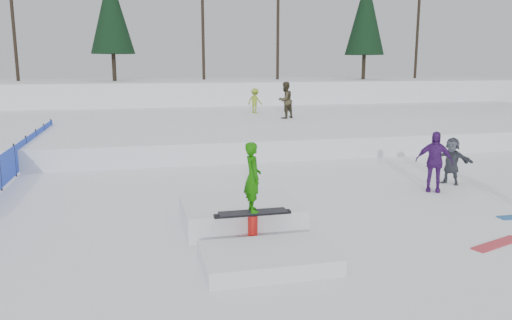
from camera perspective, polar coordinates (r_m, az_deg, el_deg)
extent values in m
plane|color=white|center=(11.68, -0.07, -7.22)|extent=(120.00, 120.00, 0.00)
cube|color=white|center=(40.95, -10.04, 7.31)|extent=(60.00, 14.00, 2.40)
cube|color=white|center=(27.11, -8.04, 3.93)|extent=(50.00, 18.00, 0.80)
cube|color=blue|center=(18.09, -25.84, -0.02)|extent=(0.03, 16.00, 0.95)
cylinder|color=black|center=(16.27, -27.21, -1.25)|extent=(0.05, 0.05, 1.10)
cylinder|color=black|center=(18.09, -25.84, -0.02)|extent=(0.05, 0.05, 1.10)
cylinder|color=black|center=(19.93, -24.73, 0.98)|extent=(0.05, 0.05, 1.10)
cylinder|color=black|center=(21.77, -23.80, 1.81)|extent=(0.05, 0.05, 1.10)
cylinder|color=black|center=(23.62, -23.02, 2.52)|extent=(0.05, 0.05, 1.10)
cylinder|color=black|center=(25.49, -22.35, 3.12)|extent=(0.05, 0.05, 1.10)
cylinder|color=black|center=(41.82, -26.09, 14.98)|extent=(0.24, 0.24, 10.00)
cylinder|color=black|center=(39.32, -15.91, 10.13)|extent=(0.30, 0.30, 2.00)
cone|color=black|center=(39.50, -16.22, 15.90)|extent=(3.20, 3.20, 5.95)
cylinder|color=black|center=(41.82, -6.10, 15.65)|extent=(0.24, 0.24, 9.50)
cylinder|color=black|center=(42.02, 2.52, 14.65)|extent=(0.24, 0.24, 8.00)
cylinder|color=black|center=(43.03, 12.20, 10.33)|extent=(0.30, 0.30, 2.00)
cone|color=black|center=(43.20, 12.42, 15.84)|extent=(3.20, 3.20, 6.30)
cylinder|color=black|center=(47.81, 18.06, 15.19)|extent=(0.24, 0.24, 10.50)
imported|color=#393220|center=(26.61, 3.36, 6.85)|extent=(1.18, 1.10, 1.93)
imported|color=olive|center=(29.51, -0.12, 6.78)|extent=(1.05, 1.03, 1.44)
imported|color=#4B1D6E|center=(15.25, 19.68, -0.17)|extent=(1.10, 0.90, 1.76)
imported|color=#40444E|center=(16.41, 21.43, -0.09)|extent=(1.15, 1.32, 1.44)
cube|color=#B22E37|center=(11.48, 25.86, -8.60)|extent=(1.41, 0.72, 0.03)
cube|color=white|center=(11.54, -1.86, -6.05)|extent=(2.60, 2.20, 0.54)
cube|color=white|center=(9.29, 1.36, -11.13)|extent=(2.40, 1.60, 0.30)
cylinder|color=red|center=(10.42, -0.37, -9.34)|extent=(0.44, 0.44, 0.06)
cylinder|color=red|center=(10.33, -0.37, -7.94)|extent=(0.20, 0.20, 0.60)
cube|color=black|center=(10.23, -0.37, -6.18)|extent=(1.60, 0.16, 0.06)
cube|color=black|center=(10.21, -0.37, -5.94)|extent=(1.40, 0.28, 0.03)
imported|color=#146805|center=(10.03, -0.38, -1.96)|extent=(0.34, 0.52, 1.42)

